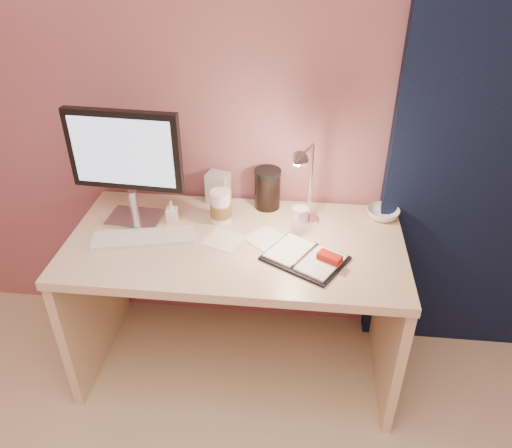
# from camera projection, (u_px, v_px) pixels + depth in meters

# --- Properties ---
(room) EXTENTS (3.50, 3.50, 3.50)m
(room) POSITION_uv_depth(u_px,v_px,m) (475.00, 130.00, 2.03)
(room) COLOR #C6B28E
(room) RESTS_ON ground
(desk) EXTENTS (1.40, 0.70, 0.73)m
(desk) POSITION_uv_depth(u_px,v_px,m) (239.00, 272.00, 2.26)
(desk) COLOR beige
(desk) RESTS_ON ground
(monitor) EXTENTS (0.48, 0.18, 0.51)m
(monitor) POSITION_uv_depth(u_px,v_px,m) (126.00, 158.00, 2.04)
(monitor) COLOR silver
(monitor) RESTS_ON desk
(keyboard) EXTENTS (0.44, 0.22, 0.02)m
(keyboard) POSITION_uv_depth(u_px,v_px,m) (144.00, 238.00, 2.08)
(keyboard) COLOR white
(keyboard) RESTS_ON desk
(planner) EXTENTS (0.37, 0.34, 0.05)m
(planner) POSITION_uv_depth(u_px,v_px,m) (307.00, 257.00, 1.96)
(planner) COLOR black
(planner) RESTS_ON desk
(paper_a) EXTENTS (0.20, 0.20, 0.00)m
(paper_a) POSITION_uv_depth(u_px,v_px,m) (266.00, 238.00, 2.09)
(paper_a) COLOR white
(paper_a) RESTS_ON desk
(paper_b) EXTENTS (0.19, 0.19, 0.00)m
(paper_b) POSITION_uv_depth(u_px,v_px,m) (223.00, 240.00, 2.08)
(paper_b) COLOR white
(paper_b) RESTS_ON desk
(coffee_cup) EXTENTS (0.09, 0.09, 0.15)m
(coffee_cup) POSITION_uv_depth(u_px,v_px,m) (221.00, 208.00, 2.16)
(coffee_cup) COLOR white
(coffee_cup) RESTS_ON desk
(clear_cup) EXTENTS (0.07, 0.07, 0.12)m
(clear_cup) POSITION_uv_depth(u_px,v_px,m) (299.00, 221.00, 2.09)
(clear_cup) COLOR white
(clear_cup) RESTS_ON desk
(bowl) EXTENTS (0.15, 0.15, 0.05)m
(bowl) POSITION_uv_depth(u_px,v_px,m) (383.00, 214.00, 2.21)
(bowl) COLOR white
(bowl) RESTS_ON desk
(lotion_bottle) EXTENTS (0.05, 0.05, 0.10)m
(lotion_bottle) POSITION_uv_depth(u_px,v_px,m) (172.00, 212.00, 2.17)
(lotion_bottle) COLOR white
(lotion_bottle) RESTS_ON desk
(dark_jar) EXTENTS (0.12, 0.12, 0.17)m
(dark_jar) POSITION_uv_depth(u_px,v_px,m) (267.00, 191.00, 2.26)
(dark_jar) COLOR black
(dark_jar) RESTS_ON desk
(product_box) EXTENTS (0.12, 0.10, 0.15)m
(product_box) POSITION_uv_depth(u_px,v_px,m) (218.00, 188.00, 2.31)
(product_box) COLOR silver
(product_box) RESTS_ON desk
(desk_lamp) EXTENTS (0.15, 0.24, 0.39)m
(desk_lamp) POSITION_uv_depth(u_px,v_px,m) (320.00, 182.00, 1.99)
(desk_lamp) COLOR silver
(desk_lamp) RESTS_ON desk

